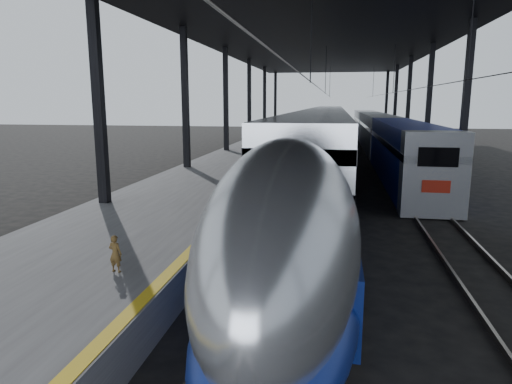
# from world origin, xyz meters

# --- Properties ---
(ground) EXTENTS (160.00, 160.00, 0.00)m
(ground) POSITION_xyz_m (0.00, 0.00, 0.00)
(ground) COLOR black
(ground) RESTS_ON ground
(platform) EXTENTS (6.00, 80.00, 1.00)m
(platform) POSITION_xyz_m (-3.50, 20.00, 0.50)
(platform) COLOR #4C4C4F
(platform) RESTS_ON ground
(yellow_strip) EXTENTS (0.30, 80.00, 0.01)m
(yellow_strip) POSITION_xyz_m (-0.70, 20.00, 1.00)
(yellow_strip) COLOR gold
(yellow_strip) RESTS_ON platform
(rails) EXTENTS (6.52, 80.00, 0.16)m
(rails) POSITION_xyz_m (4.50, 20.00, 0.08)
(rails) COLOR slate
(rails) RESTS_ON ground
(canopy) EXTENTS (18.00, 75.00, 9.47)m
(canopy) POSITION_xyz_m (1.90, 20.00, 9.12)
(canopy) COLOR black
(canopy) RESTS_ON ground
(tgv_train) EXTENTS (2.99, 65.20, 4.29)m
(tgv_train) POSITION_xyz_m (2.00, 24.98, 2.00)
(tgv_train) COLOR #B0B3B7
(tgv_train) RESTS_ON ground
(second_train) EXTENTS (2.64, 56.05, 3.63)m
(second_train) POSITION_xyz_m (7.00, 35.55, 1.84)
(second_train) COLOR navy
(second_train) RESTS_ON ground
(child) EXTENTS (0.34, 0.25, 0.87)m
(child) POSITION_xyz_m (-1.92, -1.81, 1.43)
(child) COLOR #533D1B
(child) RESTS_ON platform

